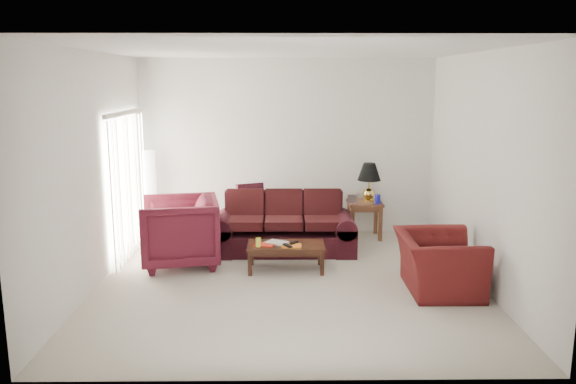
{
  "coord_description": "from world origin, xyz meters",
  "views": [
    {
      "loc": [
        -0.09,
        -7.09,
        2.64
      ],
      "look_at": [
        0.0,
        0.85,
        1.05
      ],
      "focal_mm": 35.0,
      "sensor_mm": 36.0,
      "label": 1
    }
  ],
  "objects_px": {
    "coffee_table": "(286,257)",
    "armchair_right": "(438,263)",
    "sofa": "(284,224)",
    "floor_lamp": "(150,194)",
    "armchair_left": "(180,231)",
    "end_table": "(364,219)"
  },
  "relations": [
    {
      "from": "end_table",
      "to": "armchair_right",
      "type": "xyz_separation_m",
      "value": [
        0.58,
        -2.48,
        0.05
      ]
    },
    {
      "from": "floor_lamp",
      "to": "coffee_table",
      "type": "distance_m",
      "value": 2.86
    },
    {
      "from": "sofa",
      "to": "end_table",
      "type": "xyz_separation_m",
      "value": [
        1.37,
        0.8,
        -0.14
      ]
    },
    {
      "from": "sofa",
      "to": "armchair_left",
      "type": "xyz_separation_m",
      "value": [
        -1.5,
        -0.62,
        0.05
      ]
    },
    {
      "from": "armchair_left",
      "to": "armchair_right",
      "type": "xyz_separation_m",
      "value": [
        3.45,
        -1.07,
        -0.13
      ]
    },
    {
      "from": "sofa",
      "to": "armchair_left",
      "type": "distance_m",
      "value": 1.63
    },
    {
      "from": "sofa",
      "to": "floor_lamp",
      "type": "distance_m",
      "value": 2.39
    },
    {
      "from": "armchair_left",
      "to": "end_table",
      "type": "bearing_deg",
      "value": 106.04
    },
    {
      "from": "armchair_right",
      "to": "coffee_table",
      "type": "xyz_separation_m",
      "value": [
        -1.92,
        0.81,
        -0.17
      ]
    },
    {
      "from": "armchair_right",
      "to": "coffee_table",
      "type": "relative_size",
      "value": 1.04
    },
    {
      "from": "coffee_table",
      "to": "armchair_right",
      "type": "bearing_deg",
      "value": -21.08
    },
    {
      "from": "coffee_table",
      "to": "armchair_left",
      "type": "bearing_deg",
      "value": 171.99
    },
    {
      "from": "armchair_right",
      "to": "armchair_left",
      "type": "bearing_deg",
      "value": 73.01
    },
    {
      "from": "end_table",
      "to": "sofa",
      "type": "bearing_deg",
      "value": -149.85
    },
    {
      "from": "end_table",
      "to": "floor_lamp",
      "type": "relative_size",
      "value": 0.41
    },
    {
      "from": "end_table",
      "to": "floor_lamp",
      "type": "xyz_separation_m",
      "value": [
        -3.61,
        -0.02,
        0.45
      ]
    },
    {
      "from": "armchair_right",
      "to": "floor_lamp",
      "type": "bearing_deg",
      "value": 59.65
    },
    {
      "from": "floor_lamp",
      "to": "armchair_right",
      "type": "relative_size",
      "value": 1.35
    },
    {
      "from": "sofa",
      "to": "floor_lamp",
      "type": "bearing_deg",
      "value": 158.53
    },
    {
      "from": "armchair_right",
      "to": "end_table",
      "type": "bearing_deg",
      "value": 13.27
    },
    {
      "from": "floor_lamp",
      "to": "armchair_right",
      "type": "bearing_deg",
      "value": -30.53
    },
    {
      "from": "armchair_right",
      "to": "coffee_table",
      "type": "height_order",
      "value": "armchair_right"
    }
  ]
}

